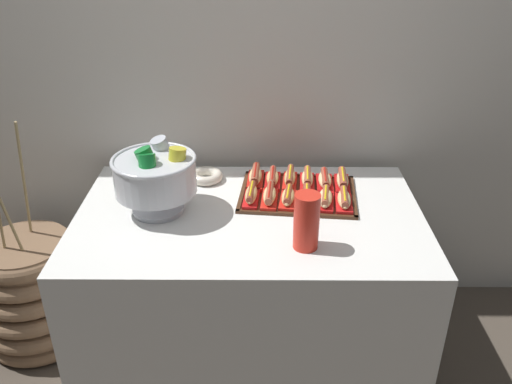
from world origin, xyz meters
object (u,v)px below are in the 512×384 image
(hot_dog_6, at_px, (255,177))
(buffet_table, at_px, (250,284))
(floor_vase, at_px, (35,292))
(donut, at_px, (206,176))
(hot_dog_2, at_px, (288,197))
(hot_dog_5, at_px, (344,200))
(hot_dog_7, at_px, (273,178))
(hot_dog_1, at_px, (270,196))
(hot_dog_3, at_px, (307,198))
(serving_tray, at_px, (298,194))
(hot_dog_8, at_px, (290,178))
(hot_dog_11, at_px, (342,181))
(hot_dog_9, at_px, (307,179))
(punch_bowl, at_px, (156,174))
(cup_stack, at_px, (306,221))
(hot_dog_10, at_px, (325,181))
(hot_dog_0, at_px, (251,195))
(hot_dog_4, at_px, (325,199))

(hot_dog_6, bearing_deg, buffet_table, -95.01)
(floor_vase, xyz_separation_m, donut, (0.80, 0.17, 0.51))
(hot_dog_2, height_order, hot_dog_6, hot_dog_6)
(hot_dog_5, height_order, hot_dog_7, hot_dog_5)
(hot_dog_1, xyz_separation_m, hot_dog_7, (0.02, 0.16, -0.00))
(hot_dog_3, height_order, hot_dog_6, hot_dog_6)
(hot_dog_6, bearing_deg, serving_tray, -29.26)
(hot_dog_8, distance_m, hot_dog_11, 0.23)
(buffet_table, distance_m, hot_dog_9, 0.51)
(serving_tray, xyz_separation_m, hot_dog_2, (-0.05, -0.08, 0.03))
(floor_vase, relative_size, serving_tray, 2.16)
(hot_dog_1, bearing_deg, hot_dog_9, 42.21)
(hot_dog_6, xyz_separation_m, donut, (-0.22, 0.04, -0.02))
(hot_dog_2, bearing_deg, floor_vase, 177.72)
(hot_dog_1, xyz_separation_m, hot_dog_2, (0.07, -0.01, -0.00))
(hot_dog_1, bearing_deg, punch_bowl, -172.34)
(hot_dog_3, distance_m, cup_stack, 0.31)
(hot_dog_7, height_order, donut, hot_dog_7)
(buffet_table, height_order, punch_bowl, punch_bowl)
(hot_dog_8, bearing_deg, hot_dog_6, 174.49)
(hot_dog_9, bearing_deg, hot_dog_7, 174.49)
(hot_dog_6, bearing_deg, donut, 170.38)
(hot_dog_10, relative_size, hot_dog_11, 0.94)
(serving_tray, bearing_deg, hot_dog_8, 108.93)
(buffet_table, xyz_separation_m, hot_dog_10, (0.32, 0.22, 0.39))
(hot_dog_1, xyz_separation_m, donut, (-0.28, 0.21, -0.01))
(floor_vase, relative_size, donut, 7.50)
(floor_vase, height_order, hot_dog_1, floor_vase)
(hot_dog_0, distance_m, punch_bowl, 0.39)
(hot_dog_6, xyz_separation_m, hot_dog_10, (0.30, -0.03, -0.00))
(hot_dog_8, height_order, punch_bowl, punch_bowl)
(floor_vase, bearing_deg, serving_tray, 1.57)
(buffet_table, xyz_separation_m, serving_tray, (0.20, 0.15, 0.36))
(buffet_table, relative_size, floor_vase, 1.24)
(serving_tray, bearing_deg, hot_dog_2, -119.96)
(hot_dog_0, distance_m, hot_dog_8, 0.22)
(serving_tray, height_order, hot_dog_1, hot_dog_1)
(hot_dog_8, bearing_deg, hot_dog_5, -41.77)
(hot_dog_1, bearing_deg, hot_dog_6, 108.93)
(hot_dog_4, distance_m, cup_stack, 0.32)
(hot_dog_0, xyz_separation_m, hot_dog_11, (0.39, 0.13, 0.00))
(buffet_table, relative_size, punch_bowl, 4.20)
(serving_tray, bearing_deg, hot_dog_1, -149.26)
(hot_dog_3, bearing_deg, floor_vase, 177.52)
(hot_dog_1, xyz_separation_m, hot_dog_11, (0.31, 0.14, 0.00))
(hot_dog_2, xyz_separation_m, hot_dog_8, (0.02, 0.16, 0.00))
(hot_dog_4, xyz_separation_m, cup_stack, (-0.10, -0.29, 0.07))
(serving_tray, distance_m, hot_dog_10, 0.14)
(hot_dog_0, height_order, hot_dog_3, same)
(hot_dog_10, bearing_deg, donut, 172.74)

